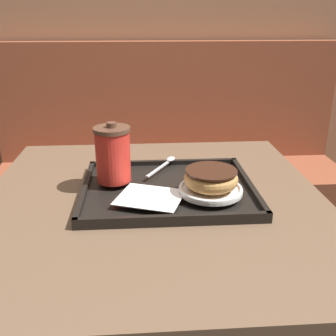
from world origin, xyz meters
TOP-DOWN VIEW (x-y plane):
  - booth_bench at (0.10, 0.87)m, footprint 1.59×0.44m
  - cafe_table at (0.00, 0.00)m, footprint 0.81×0.84m
  - serving_tray at (0.03, 0.03)m, footprint 0.41×0.33m
  - napkin_paper at (-0.01, -0.05)m, footprint 0.17×0.16m
  - coffee_cup_front at (-0.10, 0.06)m, footprint 0.09×0.09m
  - plate_with_chocolate_donut at (0.13, -0.03)m, footprint 0.15×0.15m
  - donut_chocolate_glazed at (0.13, -0.03)m, footprint 0.12×0.12m
  - spoon at (0.04, 0.16)m, footprint 0.09×0.14m

SIDE VIEW (x-z plane):
  - booth_bench at x=0.10m, z-range -0.18..0.82m
  - cafe_table at x=0.00m, z-range 0.18..0.89m
  - serving_tray at x=0.03m, z-range 0.70..0.73m
  - napkin_paper at x=-0.01m, z-range 0.73..0.73m
  - spoon at x=0.04m, z-range 0.73..0.74m
  - plate_with_chocolate_donut at x=0.13m, z-range 0.73..0.75m
  - donut_chocolate_glazed at x=0.13m, z-range 0.75..0.79m
  - coffee_cup_front at x=-0.10m, z-range 0.73..0.87m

